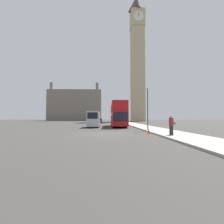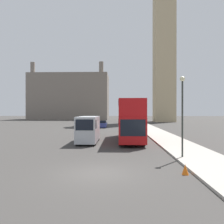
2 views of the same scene
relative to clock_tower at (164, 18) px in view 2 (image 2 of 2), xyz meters
name	(u,v)px [view 2 (image 2 of 2)]	position (x,y,z in m)	size (l,w,h in m)	color
ground_plane	(98,173)	(-15.76, -59.28, -33.64)	(300.00, 300.00, 0.00)	#383533
clock_tower	(164,18)	(0.00, 0.00, 0.00)	(6.88, 7.05, 65.63)	tan
building_block_distant	(70,97)	(-35.25, 21.11, -24.21)	(32.20, 14.73, 22.93)	slate
red_double_decker_bus	(130,118)	(-13.39, -46.17, -31.11)	(2.60, 10.82, 4.53)	#B71114
white_van	(88,129)	(-17.88, -48.06, -32.16)	(2.00, 5.34, 2.78)	#B2B7BC
street_lamp	(182,104)	(-10.22, -55.68, -29.78)	(0.36, 0.36, 5.62)	#2D332D
parked_sedan	(102,124)	(-18.02, -26.04, -32.97)	(1.77, 4.53, 1.47)	navy
traffic_cone	(185,169)	(-11.17, -59.48, -33.36)	(0.36, 0.36, 0.55)	orange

